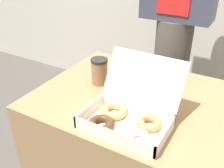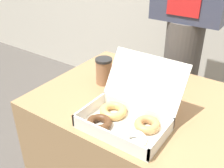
# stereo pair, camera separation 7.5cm
# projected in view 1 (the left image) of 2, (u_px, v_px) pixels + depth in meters

# --- Properties ---
(table) EXTENTS (0.92, 0.73, 0.74)m
(table) POSITION_uv_depth(u_px,v_px,m) (135.00, 155.00, 1.39)
(table) COLOR #99754C
(table) RESTS_ON ground_plane
(donut_box) EXTENTS (0.33, 0.33, 0.23)m
(donut_box) POSITION_uv_depth(u_px,v_px,m) (127.00, 115.00, 1.02)
(donut_box) COLOR white
(donut_box) RESTS_ON table
(coffee_cup) EXTENTS (0.08, 0.08, 0.13)m
(coffee_cup) POSITION_uv_depth(u_px,v_px,m) (99.00, 71.00, 1.29)
(coffee_cup) COLOR #8C6042
(coffee_cup) RESTS_ON table
(person_customer) EXTENTS (0.43, 0.24, 1.79)m
(person_customer) POSITION_uv_depth(u_px,v_px,m) (177.00, 12.00, 1.60)
(person_customer) COLOR #4C4742
(person_customer) RESTS_ON ground_plane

